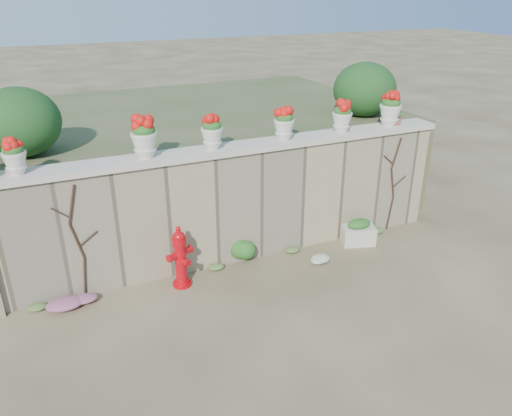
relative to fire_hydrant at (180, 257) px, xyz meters
name	(u,v)px	position (x,y,z in m)	size (l,w,h in m)	color
ground	(281,309)	(1.19, -1.26, -0.54)	(80.00, 80.00, 0.00)	brown
stone_wall	(236,206)	(1.19, 0.54, 0.46)	(8.00, 0.40, 2.00)	#968864
wall_cap	(235,148)	(1.19, 0.54, 1.51)	(8.10, 0.52, 0.10)	beige
raised_fill	(183,154)	(1.19, 3.74, 0.46)	(9.00, 6.00, 2.00)	#384C23
back_shrub_left	(19,122)	(-2.01, 1.74, 2.01)	(1.30, 1.30, 1.10)	#143814
back_shrub_right	(365,89)	(4.59, 1.74, 2.01)	(1.30, 1.30, 1.10)	#143814
vine_left	(78,241)	(-1.48, 0.32, 0.45)	(0.60, 0.04, 1.91)	black
vine_right	(393,183)	(4.42, 0.32, 0.45)	(0.60, 0.04, 1.91)	black
fire_hydrant	(180,257)	(0.00, 0.00, 0.00)	(0.46, 0.33, 1.07)	#C1070E
planter_box	(358,232)	(3.49, 0.03, -0.31)	(0.69, 0.53, 0.51)	beige
green_shrub	(246,248)	(1.26, 0.29, -0.28)	(0.56, 0.50, 0.53)	#1E5119
magenta_clump	(75,301)	(-1.68, 0.10, -0.44)	(0.79, 0.53, 0.21)	#CD29A1
white_flowers	(316,259)	(2.37, -0.31, -0.45)	(0.53, 0.42, 0.19)	white
urn_pot_0	(14,157)	(-2.12, 0.54, 1.82)	(0.33, 0.33, 0.52)	beige
urn_pot_1	(144,138)	(-0.29, 0.54, 1.87)	(0.40, 0.40, 0.63)	beige
urn_pot_2	(212,132)	(0.80, 0.54, 1.84)	(0.36, 0.36, 0.56)	beige
urn_pot_3	(284,124)	(2.10, 0.54, 1.83)	(0.35, 0.35, 0.56)	beige
urn_pot_4	(342,117)	(3.27, 0.54, 1.84)	(0.36, 0.36, 0.56)	beige
urn_pot_5	(390,109)	(4.34, 0.54, 1.87)	(0.41, 0.41, 0.64)	beige
terracotta_pot	(397,119)	(4.51, 0.54, 1.67)	(0.20, 0.20, 0.23)	#AC4834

